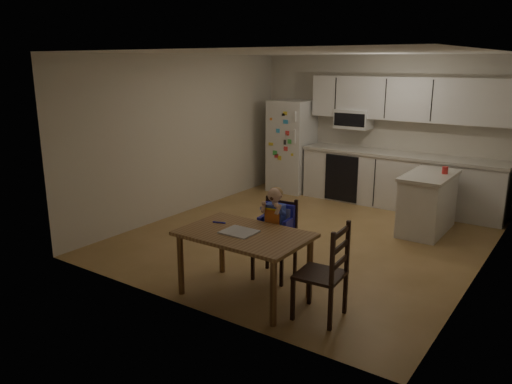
{
  "coord_description": "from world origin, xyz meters",
  "views": [
    {
      "loc": [
        3.2,
        -5.85,
        2.39
      ],
      "look_at": [
        0.08,
        -1.37,
        0.96
      ],
      "focal_mm": 35.0,
      "sensor_mm": 36.0,
      "label": 1
    }
  ],
  "objects_px": {
    "kitchen_island": "(428,203)",
    "red_cup": "(445,170)",
    "dining_table": "(244,241)",
    "chair_side": "(330,267)",
    "chair_booster": "(276,223)",
    "refrigerator": "(292,146)"
  },
  "relations": [
    {
      "from": "red_cup",
      "to": "chair_booster",
      "type": "distance_m",
      "value": 2.92
    },
    {
      "from": "chair_booster",
      "to": "chair_side",
      "type": "distance_m",
      "value": 1.11
    },
    {
      "from": "kitchen_island",
      "to": "chair_booster",
      "type": "xyz_separation_m",
      "value": [
        -0.95,
        -2.56,
        0.21
      ]
    },
    {
      "from": "kitchen_island",
      "to": "dining_table",
      "type": "relative_size",
      "value": 0.88
    },
    {
      "from": "refrigerator",
      "to": "kitchen_island",
      "type": "xyz_separation_m",
      "value": [
        2.84,
        -0.95,
        -0.42
      ]
    },
    {
      "from": "red_cup",
      "to": "chair_booster",
      "type": "xyz_separation_m",
      "value": [
        -1.11,
        -2.69,
        -0.27
      ]
    },
    {
      "from": "red_cup",
      "to": "dining_table",
      "type": "relative_size",
      "value": 0.08
    },
    {
      "from": "dining_table",
      "to": "red_cup",
      "type": "bearing_deg",
      "value": 71.48
    },
    {
      "from": "chair_booster",
      "to": "red_cup",
      "type": "bearing_deg",
      "value": 61.36
    },
    {
      "from": "refrigerator",
      "to": "chair_booster",
      "type": "xyz_separation_m",
      "value": [
        1.9,
        -3.51,
        -0.21
      ]
    },
    {
      "from": "chair_side",
      "to": "red_cup",
      "type": "bearing_deg",
      "value": 172.81
    },
    {
      "from": "dining_table",
      "to": "chair_side",
      "type": "relative_size",
      "value": 1.37
    },
    {
      "from": "dining_table",
      "to": "kitchen_island",
      "type": "bearing_deg",
      "value": 73.46
    },
    {
      "from": "kitchen_island",
      "to": "red_cup",
      "type": "relative_size",
      "value": 11.15
    },
    {
      "from": "dining_table",
      "to": "chair_side",
      "type": "height_order",
      "value": "chair_side"
    },
    {
      "from": "kitchen_island",
      "to": "red_cup",
      "type": "height_order",
      "value": "red_cup"
    },
    {
      "from": "refrigerator",
      "to": "chair_booster",
      "type": "distance_m",
      "value": 3.99
    },
    {
      "from": "dining_table",
      "to": "chair_side",
      "type": "distance_m",
      "value": 0.95
    },
    {
      "from": "kitchen_island",
      "to": "chair_side",
      "type": "bearing_deg",
      "value": -89.94
    },
    {
      "from": "red_cup",
      "to": "dining_table",
      "type": "xyz_separation_m",
      "value": [
        -1.11,
        -3.3,
        -0.3
      ]
    },
    {
      "from": "kitchen_island",
      "to": "chair_booster",
      "type": "bearing_deg",
      "value": -110.3
    },
    {
      "from": "refrigerator",
      "to": "chair_booster",
      "type": "height_order",
      "value": "refrigerator"
    }
  ]
}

